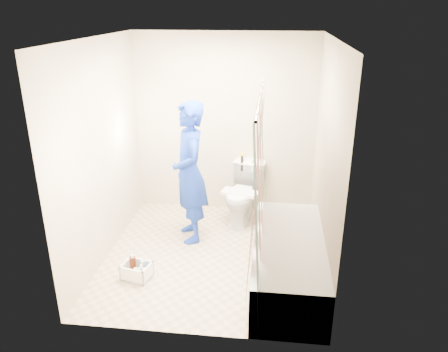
# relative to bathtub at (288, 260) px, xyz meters

# --- Properties ---
(floor) EXTENTS (2.60, 2.60, 0.00)m
(floor) POSITION_rel_bathtub_xyz_m (-0.85, 0.43, -0.27)
(floor) COLOR tan
(floor) RESTS_ON ground
(ceiling) EXTENTS (2.40, 2.60, 0.02)m
(ceiling) POSITION_rel_bathtub_xyz_m (-0.85, 0.43, 2.13)
(ceiling) COLOR white
(ceiling) RESTS_ON wall_back
(wall_back) EXTENTS (2.40, 0.02, 2.40)m
(wall_back) POSITION_rel_bathtub_xyz_m (-0.85, 1.73, 0.93)
(wall_back) COLOR #C2B295
(wall_back) RESTS_ON ground
(wall_front) EXTENTS (2.40, 0.02, 2.40)m
(wall_front) POSITION_rel_bathtub_xyz_m (-0.85, -0.88, 0.93)
(wall_front) COLOR #C2B295
(wall_front) RESTS_ON ground
(wall_left) EXTENTS (0.02, 2.60, 2.40)m
(wall_left) POSITION_rel_bathtub_xyz_m (-2.05, 0.43, 0.93)
(wall_left) COLOR #C2B295
(wall_left) RESTS_ON ground
(wall_right) EXTENTS (0.02, 2.60, 2.40)m
(wall_right) POSITION_rel_bathtub_xyz_m (0.35, 0.43, 0.93)
(wall_right) COLOR #C2B295
(wall_right) RESTS_ON ground
(bathtub) EXTENTS (0.70, 1.75, 0.50)m
(bathtub) POSITION_rel_bathtub_xyz_m (0.00, 0.00, 0.00)
(bathtub) COLOR silver
(bathtub) RESTS_ON ground
(curtain_rod) EXTENTS (0.02, 1.90, 0.02)m
(curtain_rod) POSITION_rel_bathtub_xyz_m (-0.33, 0.00, 1.68)
(curtain_rod) COLOR silver
(curtain_rod) RESTS_ON wall_back
(shower_curtain) EXTENTS (0.06, 1.75, 1.80)m
(shower_curtain) POSITION_rel_bathtub_xyz_m (-0.33, 0.00, 0.75)
(shower_curtain) COLOR white
(shower_curtain) RESTS_ON curtain_rod
(toilet) EXTENTS (0.58, 0.82, 0.76)m
(toilet) POSITION_rel_bathtub_xyz_m (-0.57, 1.36, 0.11)
(toilet) COLOR white
(toilet) RESTS_ON ground
(tank_lid) EXTENTS (0.50, 0.30, 0.04)m
(tank_lid) POSITION_rel_bathtub_xyz_m (-0.60, 1.24, 0.18)
(tank_lid) COLOR white
(tank_lid) RESTS_ON toilet
(tank_internals) EXTENTS (0.18, 0.08, 0.25)m
(tank_internals) POSITION_rel_bathtub_xyz_m (-0.57, 1.57, 0.49)
(tank_internals) COLOR black
(tank_internals) RESTS_ON toilet
(plumber) EXTENTS (0.61, 0.73, 1.71)m
(plumber) POSITION_rel_bathtub_xyz_m (-1.17, 0.83, 0.59)
(plumber) COLOR navy
(plumber) RESTS_ON ground
(cleaning_caddy) EXTENTS (0.33, 0.29, 0.22)m
(cleaning_caddy) POSITION_rel_bathtub_xyz_m (-1.57, -0.11, -0.19)
(cleaning_caddy) COLOR white
(cleaning_caddy) RESTS_ON ground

